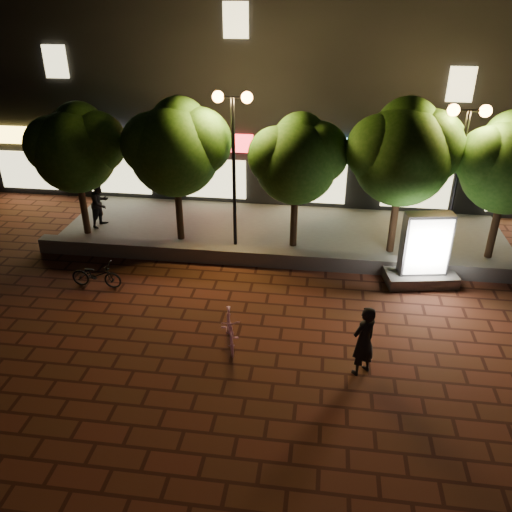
% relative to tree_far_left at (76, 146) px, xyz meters
% --- Properties ---
extents(ground, '(80.00, 80.00, 0.00)m').
position_rel_tree_far_left_xyz_m(ground, '(6.95, -5.46, -3.29)').
color(ground, '#54251A').
rests_on(ground, ground).
extents(retaining_wall, '(16.00, 0.45, 0.50)m').
position_rel_tree_far_left_xyz_m(retaining_wall, '(6.95, -1.46, -3.04)').
color(retaining_wall, '#615E5A').
rests_on(retaining_wall, ground).
extents(sidewalk, '(16.00, 5.00, 0.08)m').
position_rel_tree_far_left_xyz_m(sidewalk, '(6.95, 1.04, -3.25)').
color(sidewalk, '#615E5A').
rests_on(sidewalk, ground).
extents(building_block, '(28.00, 8.12, 11.30)m').
position_rel_tree_far_left_xyz_m(building_block, '(6.94, 7.53, 1.70)').
color(building_block, black).
rests_on(building_block, ground).
extents(tree_far_left, '(3.36, 2.80, 4.63)m').
position_rel_tree_far_left_xyz_m(tree_far_left, '(0.00, 0.00, 0.00)').
color(tree_far_left, black).
rests_on(tree_far_left, sidewalk).
extents(tree_left, '(3.60, 3.00, 4.89)m').
position_rel_tree_far_left_xyz_m(tree_left, '(3.50, 0.00, 0.15)').
color(tree_left, black).
rests_on(tree_left, sidewalk).
extents(tree_mid, '(3.24, 2.70, 4.50)m').
position_rel_tree_far_left_xyz_m(tree_mid, '(7.50, -0.00, -0.08)').
color(tree_mid, black).
rests_on(tree_mid, sidewalk).
extents(tree_right, '(3.72, 3.10, 5.07)m').
position_rel_tree_far_left_xyz_m(tree_right, '(10.80, 0.00, 0.27)').
color(tree_right, black).
rests_on(tree_right, sidewalk).
extents(tree_far_right, '(3.48, 2.90, 4.76)m').
position_rel_tree_far_left_xyz_m(tree_far_right, '(14.00, 0.00, 0.08)').
color(tree_far_right, black).
rests_on(tree_far_right, sidewalk).
extents(street_lamp_left, '(1.26, 0.36, 5.18)m').
position_rel_tree_far_left_xyz_m(street_lamp_left, '(5.45, -0.26, 0.74)').
color(street_lamp_left, black).
rests_on(street_lamp_left, sidewalk).
extents(street_lamp_right, '(1.26, 0.36, 4.98)m').
position_rel_tree_far_left_xyz_m(street_lamp_right, '(12.45, -0.26, 0.60)').
color(street_lamp_right, black).
rests_on(street_lamp_right, sidewalk).
extents(ad_kiosk, '(2.27, 1.42, 2.29)m').
position_rel_tree_far_left_xyz_m(ad_kiosk, '(11.48, -1.96, -2.37)').
color(ad_kiosk, '#615E5A').
rests_on(ad_kiosk, ground).
extents(scooter_pink, '(0.85, 1.62, 0.94)m').
position_rel_tree_far_left_xyz_m(scooter_pink, '(6.26, -5.79, -2.82)').
color(scooter_pink, pink).
rests_on(scooter_pink, ground).
extents(rider, '(0.78, 0.76, 1.81)m').
position_rel_tree_far_left_xyz_m(rider, '(9.51, -6.44, -2.39)').
color(rider, black).
rests_on(rider, ground).
extents(scooter_parked, '(1.56, 0.56, 0.81)m').
position_rel_tree_far_left_xyz_m(scooter_parked, '(1.77, -3.53, -2.89)').
color(scooter_parked, black).
rests_on(scooter_parked, ground).
extents(pedestrian, '(0.87, 1.00, 1.76)m').
position_rel_tree_far_left_xyz_m(pedestrian, '(0.25, 0.63, -2.33)').
color(pedestrian, black).
rests_on(pedestrian, sidewalk).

